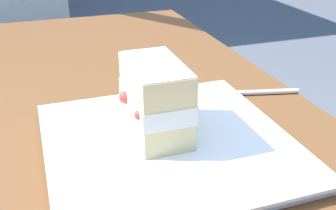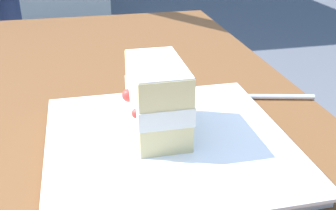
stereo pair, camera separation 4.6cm
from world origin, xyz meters
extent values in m
cylinder|color=brown|center=(0.51, -0.34, 0.36)|extent=(0.07, 0.07, 0.73)
cube|color=brown|center=(0.00, 0.00, 0.75)|extent=(1.14, 0.80, 0.04)
cube|color=white|center=(-0.11, -0.16, 0.77)|extent=(0.27, 0.27, 0.01)
cube|color=white|center=(-0.11, -0.16, 0.78)|extent=(0.28, 0.28, 0.00)
cube|color=#EAD18C|center=(-0.09, -0.15, 0.80)|extent=(0.11, 0.06, 0.03)
cube|color=white|center=(-0.09, -0.15, 0.83)|extent=(0.11, 0.06, 0.02)
sphere|color=red|center=(-0.09, -0.17, 0.82)|extent=(0.01, 0.01, 0.01)
sphere|color=red|center=(-0.12, -0.12, 0.83)|extent=(0.01, 0.01, 0.01)
sphere|color=red|center=(-0.07, -0.12, 0.83)|extent=(0.02, 0.02, 0.02)
cube|color=#EAD18C|center=(-0.09, -0.15, 0.86)|extent=(0.11, 0.06, 0.03)
cube|color=white|center=(-0.09, -0.15, 0.87)|extent=(0.11, 0.06, 0.00)
cylinder|color=silver|center=(0.00, -0.33, 0.77)|extent=(0.04, 0.14, 0.01)
cube|color=silver|center=(0.02, -0.25, 0.77)|extent=(0.03, 0.03, 0.01)
camera|label=1|loc=(-0.50, -0.02, 1.03)|focal=43.60mm
camera|label=2|loc=(-0.51, -0.07, 1.03)|focal=43.60mm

